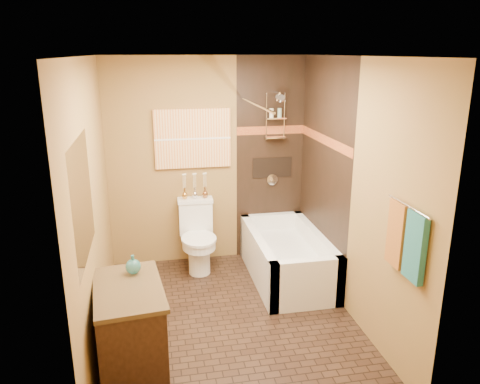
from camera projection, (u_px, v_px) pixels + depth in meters
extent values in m
plane|color=black|center=(230.00, 320.00, 4.61)|extent=(3.00, 3.00, 0.00)
cube|color=olive|center=(92.00, 207.00, 4.03)|extent=(0.02, 3.00, 2.50)
cube|color=olive|center=(353.00, 192.00, 4.47)|extent=(0.02, 3.00, 2.50)
cube|color=olive|center=(208.00, 162.00, 5.66)|extent=(2.40, 0.02, 2.50)
cube|color=olive|center=(272.00, 272.00, 2.84)|extent=(2.40, 0.02, 2.50)
plane|color=silver|center=(228.00, 56.00, 3.89)|extent=(3.00, 3.00, 0.00)
cube|color=black|center=(270.00, 160.00, 5.79)|extent=(0.85, 0.01, 2.50)
cube|color=black|center=(323.00, 173.00, 5.18)|extent=(0.01, 1.50, 2.50)
cube|color=maroon|center=(271.00, 130.00, 5.68)|extent=(0.85, 0.01, 0.10)
cube|color=maroon|center=(324.00, 140.00, 5.07)|extent=(0.01, 1.50, 0.10)
cube|color=black|center=(272.00, 168.00, 5.82)|extent=(0.50, 0.01, 0.25)
cylinder|color=silver|center=(277.00, 92.00, 5.43)|extent=(0.02, 0.26, 0.02)
cylinder|color=silver|center=(280.00, 98.00, 5.30)|extent=(0.11, 0.11, 0.09)
cylinder|color=silver|center=(272.00, 180.00, 5.85)|extent=(0.14, 0.02, 0.14)
cylinder|color=silver|center=(255.00, 104.00, 4.81)|extent=(0.03, 1.55, 0.03)
cylinder|color=silver|center=(408.00, 206.00, 3.42)|extent=(0.02, 0.55, 0.02)
cube|color=#1C5E5E|center=(415.00, 247.00, 3.38)|extent=(0.05, 0.22, 0.52)
cube|color=#9B621C|center=(397.00, 234.00, 3.62)|extent=(0.05, 0.22, 0.52)
cube|color=orange|center=(193.00, 139.00, 5.52)|extent=(0.90, 0.04, 0.70)
cube|color=white|center=(83.00, 200.00, 3.40)|extent=(0.01, 1.00, 0.90)
cube|color=white|center=(307.00, 285.00, 4.73)|extent=(0.80, 0.10, 0.55)
cube|color=white|center=(271.00, 234.00, 6.04)|extent=(0.80, 0.10, 0.55)
cube|color=white|center=(257.00, 259.00, 5.32)|extent=(0.10, 1.50, 0.55)
cube|color=white|center=(316.00, 254.00, 5.45)|extent=(0.10, 1.50, 0.55)
cube|color=white|center=(287.00, 264.00, 5.41)|extent=(0.64, 1.34, 0.35)
cube|color=white|center=(196.00, 217.00, 5.72)|extent=(0.41, 0.19, 0.40)
cube|color=white|center=(195.00, 200.00, 5.65)|extent=(0.43, 0.21, 0.04)
cylinder|color=white|center=(199.00, 257.00, 5.53)|extent=(0.25, 0.25, 0.40)
cylinder|color=white|center=(199.00, 243.00, 5.48)|extent=(0.39, 0.39, 0.11)
cylinder|color=white|center=(199.00, 239.00, 5.46)|extent=(0.41, 0.41, 0.03)
cube|color=black|center=(130.00, 332.00, 3.78)|extent=(0.58, 0.87, 0.73)
cube|color=black|center=(128.00, 289.00, 3.67)|extent=(0.62, 0.92, 0.04)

